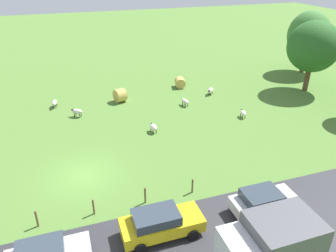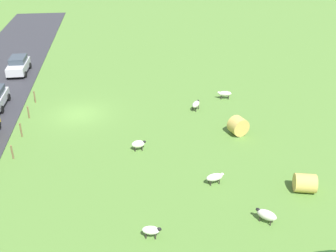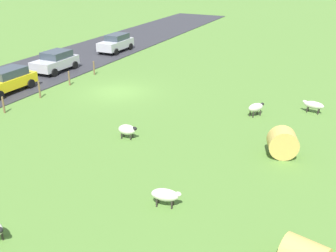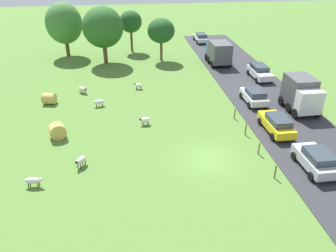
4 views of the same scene
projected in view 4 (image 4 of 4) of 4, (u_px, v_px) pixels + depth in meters
ground_plane at (209, 159)px, 25.96m from camera, size 160.00×160.00×0.00m
road_strip at (316, 151)px, 26.99m from camera, size 8.00×80.00×0.06m
sheep_0 at (81, 160)px, 24.87m from camera, size 1.00×1.15×0.80m
sheep_1 at (145, 120)px, 30.76m from camera, size 1.07×0.65×0.76m
sheep_2 at (138, 85)px, 38.51m from camera, size 1.06×0.63×0.70m
sheep_3 at (99, 102)px, 34.31m from camera, size 1.22×0.69×0.73m
sheep_4 at (33, 181)px, 22.78m from camera, size 1.32×0.63×0.75m
sheep_5 at (83, 89)px, 37.40m from camera, size 1.19×1.14×0.76m
hay_bale_0 at (57, 131)px, 28.52m from camera, size 1.65×1.41×1.40m
hay_bale_1 at (49, 99)px, 34.87m from camera, size 1.51×1.43×1.17m
tree_0 at (64, 23)px, 48.02m from camera, size 5.26×5.26×7.86m
tree_1 at (161, 31)px, 46.37m from camera, size 3.85×3.85×6.02m
tree_2 at (131, 22)px, 50.42m from camera, size 3.40×3.40×6.27m
tree_4 at (103, 27)px, 44.96m from camera, size 5.56×5.56×7.81m
fence_post_0 at (275, 172)px, 23.62m from camera, size 0.12×0.12×1.10m
fence_post_1 at (259, 149)px, 26.36m from camera, size 0.12×0.12×1.07m
fence_post_2 at (246, 129)px, 29.07m from camera, size 0.12×0.12×1.14m
fence_post_3 at (235, 114)px, 31.82m from camera, size 0.12×0.12×1.04m
truck_0 at (301, 94)px, 32.75m from camera, size 2.67×4.30×3.40m
truck_1 at (219, 52)px, 46.05m from camera, size 2.84×4.79×3.16m
car_0 at (201, 37)px, 57.21m from camera, size 2.00×4.48×1.49m
car_1 at (316, 160)px, 24.35m from camera, size 2.15×3.99×1.62m
car_2 at (254, 96)px, 34.81m from camera, size 2.09×3.94×1.55m
car_5 at (260, 72)px, 41.43m from camera, size 2.12×4.57×1.62m
car_6 at (277, 123)px, 29.33m from camera, size 1.99×4.45×1.59m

